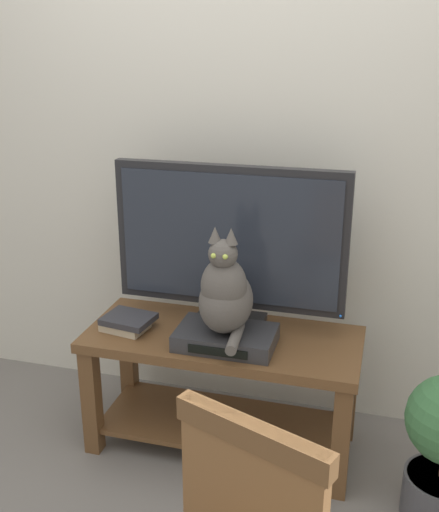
# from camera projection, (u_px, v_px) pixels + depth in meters

# --- Properties ---
(back_wall) EXTENTS (7.00, 0.12, 2.80)m
(back_wall) POSITION_uv_depth(u_px,v_px,m) (249.00, 121.00, 2.82)
(back_wall) COLOR beige
(back_wall) RESTS_ON ground
(tv_stand) EXTENTS (1.18, 0.50, 0.55)m
(tv_stand) POSITION_uv_depth(u_px,v_px,m) (223.00, 372.00, 2.74)
(tv_stand) COLOR brown
(tv_stand) RESTS_ON ground
(tv) EXTENTS (1.01, 0.20, 0.72)m
(tv) POSITION_uv_depth(u_px,v_px,m) (230.00, 242.00, 2.65)
(tv) COLOR black
(tv) RESTS_ON tv_stand
(media_box) EXTENTS (0.41, 0.26, 0.07)m
(media_box) POSITION_uv_depth(u_px,v_px,m) (226.00, 338.00, 2.58)
(media_box) COLOR #2D2D30
(media_box) RESTS_ON tv_stand
(cat) EXTENTS (0.22, 0.35, 0.46)m
(cat) POSITION_uv_depth(u_px,v_px,m) (225.00, 294.00, 2.50)
(cat) COLOR #514C47
(cat) RESTS_ON media_box
(book_stack) EXTENTS (0.23, 0.20, 0.06)m
(book_stack) POSITION_uv_depth(u_px,v_px,m) (127.00, 322.00, 2.72)
(book_stack) COLOR beige
(book_stack) RESTS_ON tv_stand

